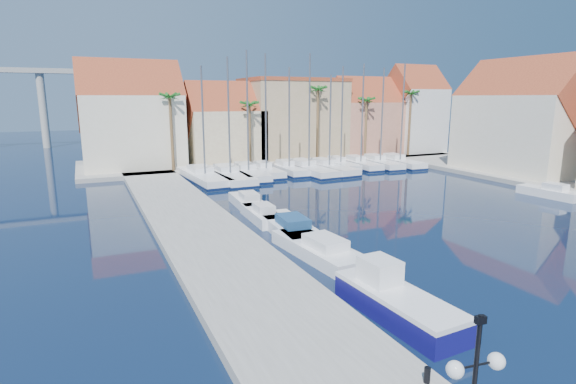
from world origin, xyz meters
name	(u,v)px	position (x,y,z in m)	size (l,w,h in m)	color
ground	(483,307)	(0.00, 0.00, 0.00)	(260.00, 260.00, 0.00)	black
quay_west	(210,242)	(-9.00, 13.50, 0.25)	(6.00, 77.00, 0.50)	gray
shore_north	(274,159)	(10.00, 48.00, 0.25)	(54.00, 16.00, 0.50)	gray
lamp_post	(475,378)	(-8.53, -7.19, 3.32)	(1.45, 0.52, 4.29)	black
bollard	(427,375)	(-6.66, -3.80, 0.76)	(0.21, 0.21, 0.52)	black
fishing_boat	(395,300)	(-4.21, 0.97, 0.75)	(2.48, 6.53, 2.25)	#12105D
motorboat_west_0	(319,249)	(-3.67, 8.81, 0.51)	(2.99, 7.58, 1.40)	white
motorboat_west_1	(290,227)	(-3.34, 13.70, 0.51)	(2.90, 7.61, 1.40)	white
motorboat_west_2	(262,214)	(-3.84, 17.70, 0.51)	(2.01, 5.64, 1.40)	white
motorboat_west_3	(248,201)	(-3.40, 22.20, 0.51)	(2.29, 6.05, 1.40)	white
motorboat_east_1	(550,192)	(24.01, 14.08, 0.51)	(2.22, 5.70, 1.40)	white
sailboat_0	(203,176)	(-3.86, 35.74, 0.56)	(3.87, 12.00, 12.57)	white
sailboat_1	(229,175)	(-1.08, 35.17, 0.57)	(3.15, 11.67, 13.54)	white
sailboat_2	(247,172)	(1.48, 36.09, 0.60)	(3.45, 10.77, 14.42)	white
sailboat_3	(265,170)	(3.89, 36.46, 0.65)	(2.40, 8.46, 14.19)	white
sailboat_4	(288,169)	(6.93, 36.53, 0.62)	(2.48, 8.58, 12.76)	white
sailboat_5	(306,169)	(9.20, 35.95, 0.58)	(3.78, 11.75, 14.35)	white
sailboat_6	(326,168)	(11.92, 35.62, 0.57)	(3.63, 10.90, 11.93)	white
sailboat_7	(339,164)	(14.62, 37.06, 0.64)	(2.41, 8.16, 13.07)	white
sailboat_8	(359,164)	(17.37, 36.57, 0.62)	(2.67, 8.85, 13.43)	white
sailboat_9	(378,163)	(20.33, 36.37, 0.60)	(3.19, 9.62, 13.03)	white
sailboat_10	(398,162)	(23.30, 35.96, 0.61)	(2.99, 9.75, 13.67)	white
building_0	(132,120)	(-10.00, 47.00, 6.52)	(12.30, 9.00, 13.50)	beige
building_1	(224,127)	(2.00, 47.00, 5.30)	(10.30, 8.00, 11.00)	#C7AE8C
building_2	(293,118)	(13.00, 48.00, 6.26)	(14.20, 10.20, 11.50)	tan
building_3	(364,119)	(25.00, 47.00, 5.86)	(10.30, 8.00, 12.00)	#B9775E
building_4	(414,112)	(34.00, 46.00, 6.97)	(8.30, 8.00, 14.00)	silver
building_6	(523,121)	(32.00, 24.00, 6.52)	(9.00, 14.30, 13.50)	beige
palm_0	(170,99)	(-6.00, 42.00, 9.08)	(2.60, 2.60, 10.15)	brown
palm_1	(249,106)	(4.00, 42.00, 8.14)	(2.60, 2.60, 9.15)	brown
palm_2	(318,92)	(14.00, 42.00, 10.02)	(2.60, 2.60, 11.15)	brown
palm_3	(367,102)	(22.00, 42.00, 8.61)	(2.60, 2.60, 9.65)	brown
palm_4	(411,95)	(30.00, 42.00, 9.55)	(2.60, 2.60, 10.65)	brown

